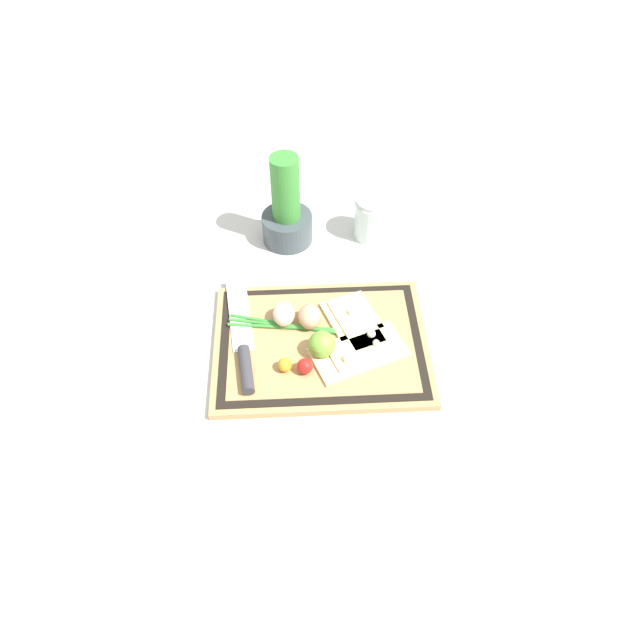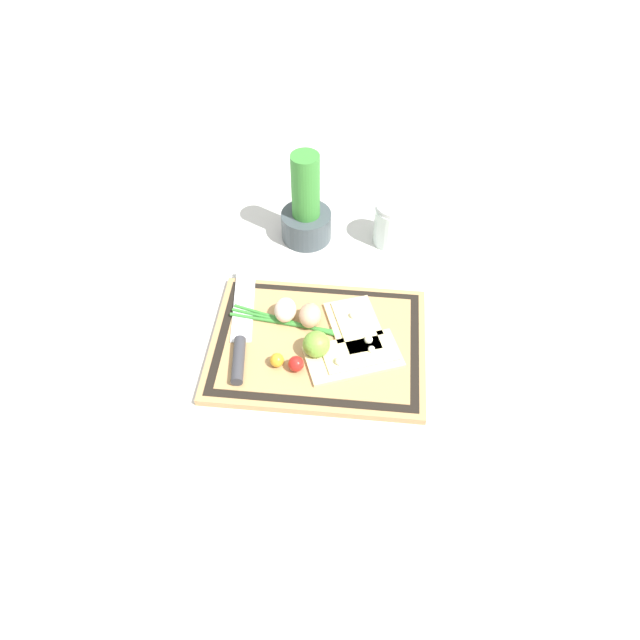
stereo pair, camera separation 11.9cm
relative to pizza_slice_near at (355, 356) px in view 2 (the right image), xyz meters
The scene contains 13 objects.
ground_plane 0.08m from the pizza_slice_near, 154.97° to the left, with size 6.00×6.00×0.00m, color silver.
cutting_board 0.08m from the pizza_slice_near, 154.97° to the left, with size 0.40×0.31×0.02m.
pizza_slice_near is the anchor object (origin of this frame).
pizza_slice_far 0.06m from the pizza_slice_near, 88.55° to the left, with size 0.14×0.19×0.02m.
knife 0.22m from the pizza_slice_near, behind, with size 0.07×0.30×0.02m.
egg_brown 0.12m from the pizza_slice_near, 139.38° to the left, with size 0.04×0.05×0.04m, color tan.
egg_pink 0.17m from the pizza_slice_near, 148.01° to the left, with size 0.04×0.05×0.04m, color beige.
lime 0.08m from the pizza_slice_near, behind, with size 0.05×0.05×0.05m, color #70A838.
cherry_tomato_red 0.11m from the pizza_slice_near, 161.22° to the right, with size 0.03×0.03×0.03m, color red.
cherry_tomato_yellow 0.14m from the pizza_slice_near, 168.18° to the right, with size 0.03×0.03×0.03m, color gold.
scallion_bunch 0.11m from the pizza_slice_near, 145.27° to the left, with size 0.32×0.09×0.01m.
herb_pot 0.38m from the pizza_slice_near, 110.32° to the left, with size 0.11×0.11×0.21m.
sauce_jar 0.36m from the pizza_slice_near, 80.67° to the left, with size 0.08×0.08×0.10m.
Camera 2 is at (0.08, -0.75, 0.92)m, focal length 35.00 mm.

